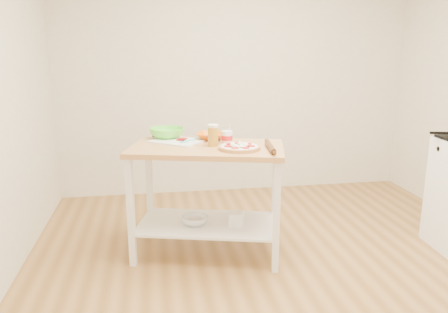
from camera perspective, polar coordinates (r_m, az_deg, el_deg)
room_shell at (r=2.84m, az=10.37°, el=7.81°), size 4.04×4.54×2.74m
prep_island at (r=3.47m, az=-2.22°, el=-2.67°), size 1.31×0.92×0.90m
pizza at (r=3.30m, az=2.01°, el=1.23°), size 0.32×0.32×0.05m
cutting_board at (r=3.60m, az=-6.13°, el=2.08°), size 0.50×0.48×0.04m
spatula at (r=3.53m, az=-4.83°, el=2.03°), size 0.14×0.11×0.01m
knife at (r=3.71m, az=-7.92°, el=2.55°), size 0.25×0.14×0.01m
orange_bowl at (r=3.65m, az=-1.74°, el=2.67°), size 0.30×0.30×0.06m
green_bowl at (r=3.72m, az=-7.45°, el=3.03°), size 0.34×0.34×0.09m
beer_pint at (r=3.40m, az=-1.44°, el=2.80°), size 0.08×0.08×0.17m
yogurt_tub at (r=3.47m, az=0.39°, el=2.50°), size 0.09×0.09×0.19m
rolling_pin at (r=3.31m, az=6.05°, el=1.28°), size 0.09×0.36×0.04m
shelf_glass_bowl at (r=3.57m, az=-3.83°, el=-8.29°), size 0.28×0.28×0.07m
shelf_bin at (r=3.53m, az=1.58°, el=-8.15°), size 0.13×0.13×0.11m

